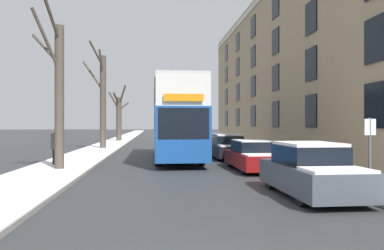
# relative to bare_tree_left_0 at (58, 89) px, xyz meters

# --- Properties ---
(sidewalk_left) EXTENTS (2.96, 130.00, 0.16)m
(sidewalk_left) POSITION_rel_bare_tree_left_0_xyz_m (-0.14, 40.48, -3.45)
(sidewalk_left) COLOR gray
(sidewalk_left) RESTS_ON ground
(sidewalk_right) EXTENTS (2.96, 130.00, 0.16)m
(sidewalk_right) POSITION_rel_bare_tree_left_0_xyz_m (11.03, 40.48, -3.45)
(sidewalk_right) COLOR gray
(sidewalk_right) RESTS_ON ground
(terrace_facade_right) EXTENTS (9.10, 39.78, 12.60)m
(terrace_facade_right) POSITION_rel_bare_tree_left_0_xyz_m (17.01, 11.68, 2.77)
(terrace_facade_right) COLOR tan
(terrace_facade_right) RESTS_ON ground
(bare_tree_left_0) EXTENTS (1.47, 2.91, 8.18)m
(bare_tree_left_0) POSITION_rel_bare_tree_left_0_xyz_m (0.00, 0.00, 0.00)
(bare_tree_left_0) COLOR #4C4238
(bare_tree_left_0) RESTS_ON ground
(bare_tree_left_1) EXTENTS (2.08, 2.22, 8.64)m
(bare_tree_left_1) POSITION_rel_bare_tree_left_0_xyz_m (-0.05, 14.45, 0.60)
(bare_tree_left_1) COLOR #4C4238
(bare_tree_left_1) RESTS_ON ground
(bare_tree_left_2) EXTENTS (2.38, 2.91, 6.65)m
(bare_tree_left_2) POSITION_rel_bare_tree_left_0_xyz_m (0.03, 28.57, -0.49)
(bare_tree_left_2) COLOR #4C4238
(bare_tree_left_2) RESTS_ON ground
(double_decker_bus) EXTENTS (2.52, 11.36, 4.42)m
(double_decker_bus) POSITION_rel_bare_tree_left_0_xyz_m (5.36, 5.51, -1.03)
(double_decker_bus) COLOR #194C99
(double_decker_bus) RESTS_ON ground
(parked_car_0) EXTENTS (1.77, 4.21, 1.52)m
(parked_car_0) POSITION_rel_bare_tree_left_0_xyz_m (8.49, -6.16, -2.83)
(parked_car_0) COLOR #474C56
(parked_car_0) RESTS_ON ground
(parked_car_1) EXTENTS (1.76, 4.40, 1.34)m
(parked_car_1) POSITION_rel_bare_tree_left_0_xyz_m (8.49, -0.04, -2.90)
(parked_car_1) COLOR maroon
(parked_car_1) RESTS_ON ground
(parked_car_2) EXTENTS (1.81, 4.57, 1.46)m
(parked_car_2) POSITION_rel_bare_tree_left_0_xyz_m (8.49, 5.77, -2.86)
(parked_car_2) COLOR black
(parked_car_2) RESTS_ON ground
(parked_car_3) EXTENTS (1.82, 4.23, 1.41)m
(parked_car_3) POSITION_rel_bare_tree_left_0_xyz_m (8.49, 11.04, -2.88)
(parked_car_3) COLOR slate
(parked_car_3) RESTS_ON ground
(pedestrian_left_sidewalk) EXTENTS (0.40, 0.40, 1.85)m
(pedestrian_left_sidewalk) POSITION_rel_bare_tree_left_0_xyz_m (-0.56, 1.81, -2.52)
(pedestrian_left_sidewalk) COLOR black
(pedestrian_left_sidewalk) RESTS_ON ground
(street_sign_post) EXTENTS (0.32, 0.07, 2.22)m
(street_sign_post) POSITION_rel_bare_tree_left_0_xyz_m (9.85, -6.84, -2.24)
(street_sign_post) COLOR #4C4F54
(street_sign_post) RESTS_ON ground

